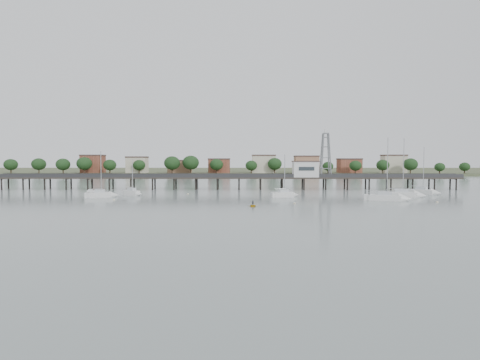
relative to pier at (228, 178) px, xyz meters
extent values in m
plane|color=slate|center=(0.00, -60.00, -3.79)|extent=(500.00, 500.00, 0.00)
cube|color=#2D2823|center=(0.00, 0.00, -0.04)|extent=(150.00, 5.00, 0.50)
cube|color=#333335|center=(0.00, -2.40, 0.76)|extent=(150.00, 0.12, 1.10)
cube|color=#333335|center=(0.00, 2.40, 0.76)|extent=(150.00, 0.12, 1.10)
cylinder|color=black|center=(-73.00, -1.90, -1.99)|extent=(0.50, 0.50, 4.40)
cylinder|color=black|center=(-73.00, 1.90, -1.99)|extent=(0.50, 0.50, 4.40)
cylinder|color=black|center=(0.00, -1.90, -1.99)|extent=(0.50, 0.50, 4.40)
cylinder|color=black|center=(0.00, 1.90, -1.99)|extent=(0.50, 0.50, 4.40)
cylinder|color=black|center=(73.00, -1.90, -1.99)|extent=(0.50, 0.50, 4.40)
cylinder|color=black|center=(73.00, 1.90, -1.99)|extent=(0.50, 0.50, 4.40)
cube|color=silver|center=(25.00, 0.00, 2.71)|extent=(8.00, 5.00, 5.00)
cube|color=#4C3833|center=(25.00, 0.00, 5.36)|extent=(8.40, 5.40, 0.30)
cube|color=slate|center=(31.50, 0.00, 14.36)|extent=(1.80, 1.80, 0.30)
cube|color=silver|center=(31.50, 0.00, 15.11)|extent=(0.90, 0.90, 1.20)
cube|color=white|center=(45.79, -26.07, -3.32)|extent=(7.91, 4.51, 1.65)
cone|color=white|center=(50.32, -27.13, -3.32)|extent=(3.68, 3.52, 2.89)
cube|color=silver|center=(45.79, -26.07, -2.14)|extent=(3.75, 3.01, 0.75)
cylinder|color=#A5A8AA|center=(46.29, -26.19, 4.48)|extent=(0.18, 0.18, 13.96)
cylinder|color=#A5A8AA|center=(44.58, -25.79, -1.59)|extent=(4.26, 1.11, 0.12)
cube|color=white|center=(-25.55, -21.55, -3.32)|extent=(4.79, 3.81, 1.65)
cone|color=white|center=(-23.11, -22.98, -3.32)|extent=(2.52, 2.47, 1.76)
cube|color=silver|center=(-25.55, -21.55, -2.14)|extent=(2.45, 2.23, 0.75)
cylinder|color=#A5A8AA|center=(-25.28, -21.71, 1.74)|extent=(0.18, 0.18, 8.48)
cylinder|color=#A5A8AA|center=(-26.20, -21.16, -1.59)|extent=(2.33, 1.44, 0.12)
cube|color=white|center=(-32.14, -27.57, -3.32)|extent=(6.04, 3.52, 1.65)
cone|color=white|center=(-28.69, -26.71, -3.32)|extent=(2.83, 2.72, 2.21)
cube|color=silver|center=(-32.14, -27.57, -2.14)|extent=(2.88, 2.33, 0.75)
cylinder|color=#A5A8AA|center=(-31.75, -27.48, 2.83)|extent=(0.18, 0.18, 10.65)
cylinder|color=#A5A8AA|center=(-33.05, -27.80, -1.59)|extent=(3.24, 0.92, 0.12)
cube|color=white|center=(15.19, -26.36, -3.32)|extent=(5.57, 3.43, 1.65)
cone|color=white|center=(18.31, -25.42, -3.32)|extent=(2.66, 2.56, 2.03)
cube|color=silver|center=(15.19, -26.36, -2.14)|extent=(2.68, 2.22, 0.75)
cylinder|color=#A5A8AA|center=(15.54, -26.25, 2.39)|extent=(0.18, 0.18, 9.77)
cylinder|color=#A5A8AA|center=(14.36, -26.61, -1.59)|extent=(2.95, 0.98, 0.12)
cube|color=white|center=(55.01, -17.37, -3.32)|extent=(6.41, 6.00, 1.65)
cone|color=white|center=(58.01, -19.95, -3.32)|extent=(3.61, 3.59, 2.46)
cube|color=silver|center=(55.01, -17.37, -2.14)|extent=(3.42, 3.33, 0.75)
cylinder|color=#A5A8AA|center=(55.35, -17.65, 3.44)|extent=(0.18, 0.18, 11.88)
cylinder|color=#A5A8AA|center=(54.21, -16.68, -1.59)|extent=(2.88, 2.50, 0.12)
cube|color=white|center=(38.59, -34.47, -3.32)|extent=(7.81, 4.99, 1.65)
cone|color=white|center=(42.91, -35.91, -3.32)|extent=(3.78, 3.65, 2.83)
cube|color=silver|center=(38.59, -34.47, -2.14)|extent=(3.79, 3.17, 0.75)
cylinder|color=#A5A8AA|center=(39.07, -34.63, 4.34)|extent=(0.18, 0.18, 13.67)
cylinder|color=#A5A8AA|center=(37.44, -34.09, -1.59)|extent=(4.07, 1.46, 0.12)
cube|color=white|center=(-38.83, -14.40, -3.48)|extent=(3.34, 1.67, 0.89)
cube|color=silver|center=(-39.54, -14.47, -2.95)|extent=(1.18, 1.18, 0.54)
imported|color=gold|center=(6.74, -47.24, -3.79)|extent=(1.81, 0.55, 2.53)
imported|color=black|center=(6.74, -47.24, -3.79)|extent=(0.68, 1.11, 0.25)
ellipsoid|color=beige|center=(48.94, -38.98, -3.71)|extent=(0.56, 0.56, 0.39)
ellipsoid|color=beige|center=(16.13, -41.85, -3.71)|extent=(0.56, 0.56, 0.39)
ellipsoid|color=beige|center=(-10.71, -18.32, -3.71)|extent=(0.56, 0.56, 0.39)
ellipsoid|color=beige|center=(-26.39, -34.16, -3.71)|extent=(0.56, 0.56, 0.39)
ellipsoid|color=beige|center=(-35.44, -22.86, -3.71)|extent=(0.56, 0.56, 0.39)
cube|color=#475133|center=(0.00, 185.00, -3.29)|extent=(500.00, 170.00, 1.40)
cube|color=brown|center=(-90.00, 123.00, 1.91)|extent=(13.00, 10.50, 9.00)
cube|color=brown|center=(-62.00, 123.00, 1.91)|extent=(13.00, 10.50, 9.00)
cube|color=brown|center=(-35.00, 123.00, 1.91)|extent=(13.00, 10.50, 9.00)
cube|color=brown|center=(-10.00, 123.00, 1.91)|extent=(13.00, 10.50, 9.00)
cube|color=brown|center=(18.00, 123.00, 1.91)|extent=(13.00, 10.50, 9.00)
cube|color=brown|center=(45.00, 123.00, 1.91)|extent=(13.00, 10.50, 9.00)
cube|color=brown|center=(72.00, 123.00, 1.91)|extent=(13.00, 10.50, 9.00)
cube|color=brown|center=(100.00, 123.00, 1.91)|extent=(13.00, 10.50, 9.00)
ellipsoid|color=#153317|center=(-120.00, 111.00, 2.21)|extent=(8.00, 8.00, 6.80)
ellipsoid|color=#153317|center=(0.00, 111.00, 2.21)|extent=(8.00, 8.00, 6.80)
ellipsoid|color=#153317|center=(120.00, 111.00, 2.21)|extent=(8.00, 8.00, 6.80)
camera|label=1|loc=(4.53, -130.04, 6.08)|focal=30.00mm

